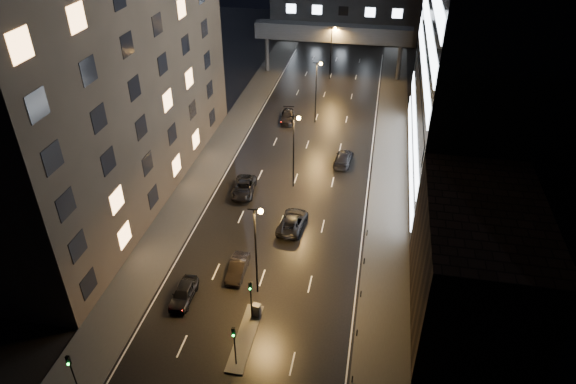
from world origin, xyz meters
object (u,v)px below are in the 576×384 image
Objects in this scene: car_away_a at (184,293)px; car_toward_a at (293,221)px; car_toward_b at (343,158)px; car_away_c at (244,188)px; car_away_b at (238,268)px; car_away_d at (288,117)px; utility_cabinet at (257,310)px.

car_away_a is 15.92m from car_toward_a.
car_away_a is 32.28m from car_toward_b.
car_toward_a is (7.51, -6.07, 0.02)m from car_away_c.
car_away_b is at bearing 70.30° from car_toward_a.
car_away_a is at bearing -99.98° from car_away_d.
car_toward_b reaches higher than car_away_a.
car_toward_a reaches higher than car_away_a.
utility_cabinet is (7.53, -0.85, 0.01)m from car_away_a.
car_away_b is 37.52m from car_away_d.
car_toward_b is at bearing 89.31° from utility_cabinet.
car_toward_a is at bearing -84.85° from car_away_d.
car_away_b is 0.81× the size of car_away_c.
utility_cabinet is at bearing -7.20° from car_away_a.
car_away_a is at bearing 63.47° from car_toward_a.
car_away_c is 4.38× the size of utility_cabinet.
car_away_d is 16.16m from car_toward_b.
car_away_c is (0.85, 19.62, 0.00)m from car_away_a.
car_toward_b is at bearing 70.25° from car_away_b.
car_away_d is at bearing -72.86° from car_toward_a.
car_away_c is 1.09× the size of car_away_d.
car_away_a is at bearing -97.64° from car_away_c.
car_away_c is 22.45m from car_away_d.
car_away_c is (-3.35, 15.07, 0.03)m from car_away_b.
car_away_b reaches higher than car_away_d.
utility_cabinet is (5.23, -42.87, 0.04)m from car_away_d.
car_away_c is at bearing -33.81° from car_toward_a.
car_toward_b is 4.23× the size of utility_cabinet.
car_toward_a is at bearing 95.68° from utility_cabinet.
car_toward_b is (4.36, 16.12, -0.01)m from car_toward_a.
car_away_d is 4.02× the size of utility_cabinet.
car_away_c is at bearing 44.63° from car_toward_b.
car_away_a reaches higher than car_away_b.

